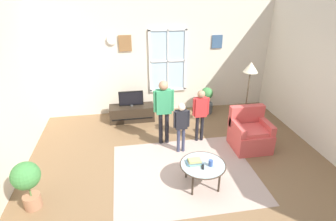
% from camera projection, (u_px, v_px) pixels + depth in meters
% --- Properties ---
extents(ground_plane, '(6.59, 6.46, 0.02)m').
position_uv_depth(ground_plane, '(183.00, 175.00, 5.08)').
color(ground_plane, brown).
extents(back_wall, '(5.99, 0.17, 2.99)m').
position_uv_depth(back_wall, '(160.00, 57.00, 7.10)').
color(back_wall, beige).
rests_on(back_wall, ground_plane).
extents(area_rug, '(2.64, 2.22, 0.01)m').
position_uv_depth(area_rug, '(184.00, 172.00, 5.15)').
color(area_rug, tan).
rests_on(area_rug, ground_plane).
extents(tv_stand, '(1.13, 0.45, 0.40)m').
position_uv_depth(tv_stand, '(132.00, 113.00, 7.02)').
color(tv_stand, '#2D2319').
rests_on(tv_stand, ground_plane).
extents(television, '(0.61, 0.08, 0.40)m').
position_uv_depth(television, '(131.00, 98.00, 6.84)').
color(television, '#4C4C4C').
rests_on(television, tv_stand).
extents(armchair, '(0.76, 0.74, 0.87)m').
position_uv_depth(armchair, '(250.00, 134.00, 5.81)').
color(armchair, '#D14C47').
rests_on(armchair, ground_plane).
extents(coffee_table, '(0.80, 0.80, 0.44)m').
position_uv_depth(coffee_table, '(203.00, 166.00, 4.66)').
color(coffee_table, '#99B2B7').
rests_on(coffee_table, ground_plane).
extents(book_stack, '(0.27, 0.18, 0.08)m').
position_uv_depth(book_stack, '(195.00, 162.00, 4.66)').
color(book_stack, '#85B692').
rests_on(book_stack, coffee_table).
extents(cup, '(0.07, 0.07, 0.11)m').
position_uv_depth(cup, '(211.00, 163.00, 4.59)').
color(cup, '#334C8C').
rests_on(cup, coffee_table).
extents(remote_near_books, '(0.08, 0.15, 0.02)m').
position_uv_depth(remote_near_books, '(203.00, 167.00, 4.58)').
color(remote_near_books, black).
rests_on(remote_near_books, coffee_table).
extents(person_black_shirt, '(0.33, 0.15, 1.11)m').
position_uv_depth(person_black_shirt, '(181.00, 122.00, 5.49)').
color(person_black_shirt, '#333851').
rests_on(person_black_shirt, ground_plane).
extents(person_green_shirt, '(0.44, 0.20, 1.46)m').
position_uv_depth(person_green_shirt, '(164.00, 105.00, 5.71)').
color(person_green_shirt, black).
rests_on(person_green_shirt, ground_plane).
extents(person_red_shirt, '(0.36, 0.17, 1.21)m').
position_uv_depth(person_red_shirt, '(200.00, 110.00, 5.87)').
color(person_red_shirt, black).
rests_on(person_red_shirt, ground_plane).
extents(potted_plant_by_window, '(0.35, 0.35, 0.73)m').
position_uv_depth(potted_plant_by_window, '(206.00, 101.00, 7.38)').
color(potted_plant_by_window, '#4C565B').
rests_on(potted_plant_by_window, ground_plane).
extents(potted_plant_corner, '(0.43, 0.43, 0.83)m').
position_uv_depth(potted_plant_corner, '(27.00, 180.00, 4.13)').
color(potted_plant_corner, '#9E6B4C').
rests_on(potted_plant_corner, ground_plane).
extents(floor_lamp, '(0.32, 0.32, 1.74)m').
position_uv_depth(floor_lamp, '(250.00, 75.00, 5.85)').
color(floor_lamp, black).
rests_on(floor_lamp, ground_plane).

